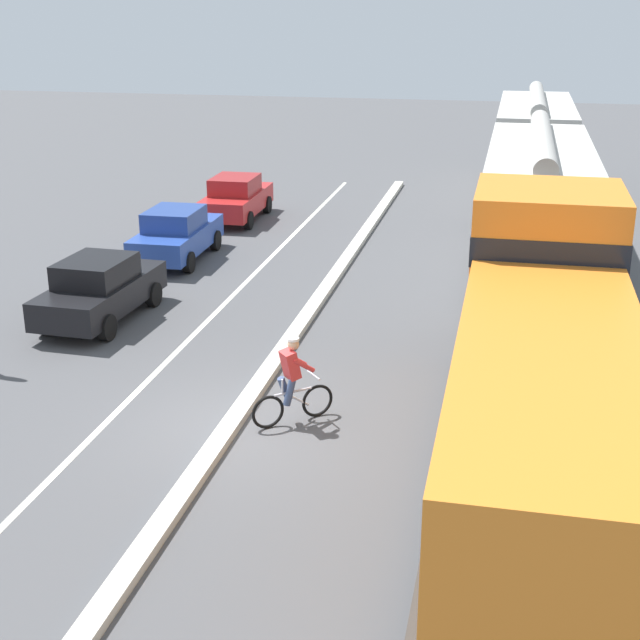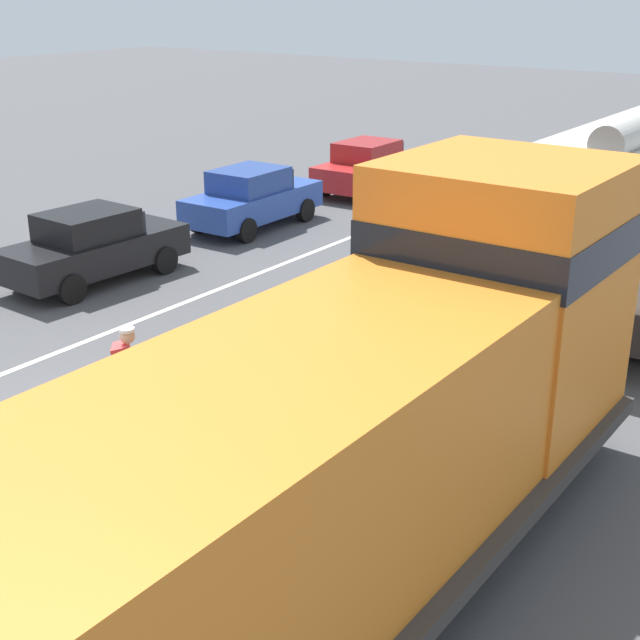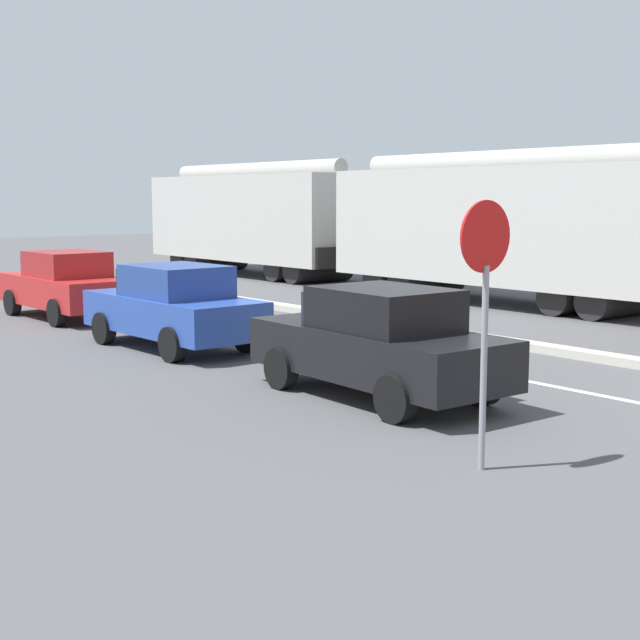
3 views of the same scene
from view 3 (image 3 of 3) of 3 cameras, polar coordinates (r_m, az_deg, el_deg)
name	(u,v)px [view 3 (image 3 of 3)]	position (r m, az deg, el deg)	size (l,w,h in m)	color
median_curb	(535,347)	(17.45, 13.59, -1.68)	(0.36, 36.00, 0.16)	beige
lane_stripe	(449,366)	(15.64, 8.25, -2.92)	(0.14, 36.00, 0.01)	silver
hopper_car_lead	(499,228)	(25.01, 11.40, 5.81)	(2.90, 10.60, 4.18)	beige
hopper_car_middle	(255,220)	(33.58, -4.18, 6.42)	(2.90, 10.60, 4.18)	beige
parked_car_black	(378,342)	(12.97, 3.76, -1.43)	(1.96, 4.26, 1.62)	black
parked_car_blue	(173,307)	(17.41, -9.37, 0.86)	(1.90, 4.23, 1.62)	#28479E
parked_car_red	(65,284)	(22.39, -15.98, 2.20)	(1.89, 4.23, 1.62)	red
stop_sign	(485,282)	(9.49, 10.50, 2.38)	(0.76, 0.08, 2.88)	gray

